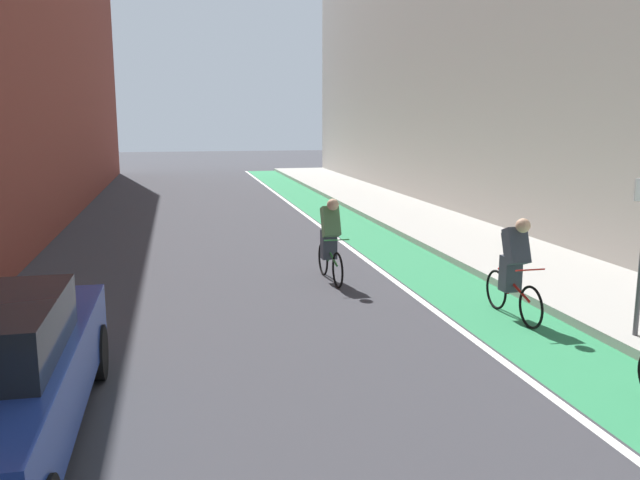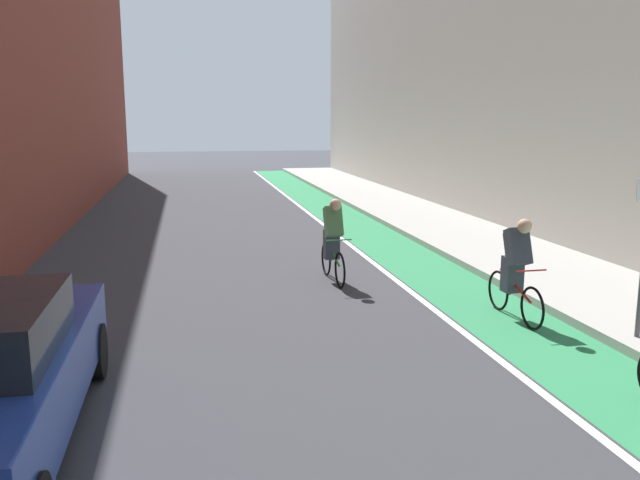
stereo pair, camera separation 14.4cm
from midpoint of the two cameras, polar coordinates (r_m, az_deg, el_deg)
ground_plane at (r=14.98m, az=-6.93°, el=-1.38°), size 98.44×98.44×0.00m
bike_lane_paint at (r=17.56m, az=3.85°, el=0.44°), size 1.60×44.75×0.00m
lane_divider_stripe at (r=17.33m, az=1.00°, el=0.33°), size 0.12×44.75×0.00m
sidewalk_right at (r=18.31m, az=10.71°, el=0.91°), size 2.95×44.75×0.14m
cyclist_trailing at (r=10.51m, az=16.15°, el=-2.10°), size 0.48×1.70×1.60m
cyclist_far at (r=12.41m, az=0.54°, el=0.21°), size 0.48×1.72×1.61m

